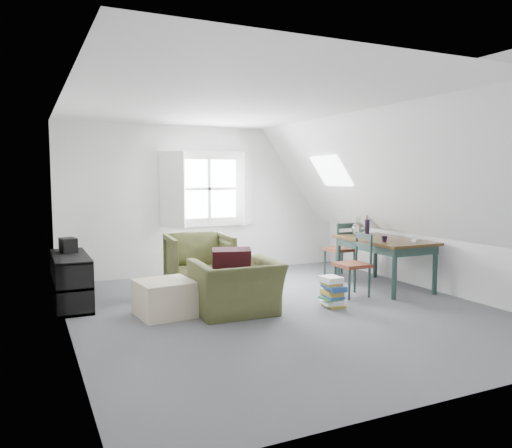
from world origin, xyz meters
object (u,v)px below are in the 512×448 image
dining_chair_near (354,264)px  media_shelf (71,283)px  dining_table (384,245)px  dining_chair_far (341,248)px  ottoman (165,298)px  armchair_near (236,314)px  armchair_far (199,290)px  magazine_stack (332,292)px

dining_chair_near → media_shelf: (-3.62, 1.10, -0.16)m
dining_table → dining_chair_far: bearing=102.4°
dining_table → dining_chair_near: bearing=-157.0°
ottoman → media_shelf: (-0.97, 0.96, 0.09)m
armchair_near → dining_table: bearing=-169.4°
armchair_far → magazine_stack: armchair_far is taller
ottoman → media_shelf: 1.37m
dining_chair_far → magazine_stack: (-1.19, -1.54, -0.28)m
armchair_far → dining_chair_near: bearing=-29.1°
dining_table → dining_chair_near: 0.78m
dining_table → media_shelf: dining_table is taller
dining_table → media_shelf: size_ratio=1.15×
dining_table → dining_chair_near: (-0.72, -0.25, -0.18)m
dining_table → dining_chair_near: dining_chair_near is taller
media_shelf → dining_chair_far: bearing=1.0°
armchair_near → dining_chair_far: bearing=-149.7°
armchair_far → magazine_stack: 2.04m
armchair_far → media_shelf: media_shelf is taller
dining_table → media_shelf: 4.44m
ottoman → dining_table: 3.40m
armchair_near → dining_chair_near: 1.91m
dining_table → magazine_stack: dining_table is taller
armchair_far → magazine_stack: (1.24, -1.61, 0.20)m
ottoman → dining_table: dining_table is taller
dining_chair_near → ottoman: bearing=-77.1°
ottoman → dining_chair_near: 2.66m
dining_chair_near → magazine_stack: bearing=-42.9°
dining_chair_far → media_shelf: bearing=-6.9°
media_shelf → armchair_near: bearing=-35.1°
armchair_far → dining_table: bearing=-16.3°
armchair_far → magazine_stack: bearing=-47.5°
dining_table → armchair_far: bearing=162.7°
dining_chair_near → dining_table: bearing=125.1°
ottoman → media_shelf: size_ratio=0.49×
armchair_far → dining_table: 2.83m
ottoman → magazine_stack: ottoman is taller
ottoman → dining_chair_far: (3.23, 1.03, 0.26)m
dining_chair_far → media_shelf: (-4.20, -0.07, -0.18)m
armchair_near → dining_chair_far: dining_chair_far is taller
ottoman → magazine_stack: (2.04, -0.51, -0.02)m
dining_chair_far → magazine_stack: size_ratio=2.35×
ottoman → media_shelf: media_shelf is taller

